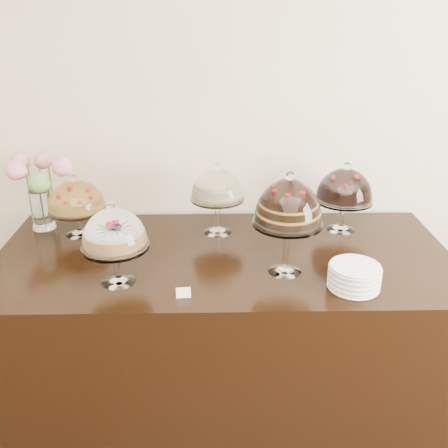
{
  "coord_description": "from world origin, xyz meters",
  "views": [
    {
      "loc": [
        -0.36,
        0.31,
        2.01
      ],
      "look_at": [
        -0.31,
        2.4,
        1.08
      ],
      "focal_mm": 40.0,
      "sensor_mm": 36.0,
      "label": 1
    }
  ],
  "objects_px": {
    "cake_stand_dark_choco": "(345,188)",
    "flower_vase": "(38,183)",
    "display_counter": "(224,331)",
    "cake_stand_sugar_sponge": "(114,232)",
    "plate_stack": "(354,277)",
    "cake_stand_fruit_tart": "(76,198)",
    "cake_stand_choco_layer": "(288,206)",
    "cake_stand_cheesecake": "(217,187)"
  },
  "relations": [
    {
      "from": "cake_stand_dark_choco",
      "to": "flower_vase",
      "type": "xyz_separation_m",
      "value": [
        -1.59,
        0.05,
        0.02
      ]
    },
    {
      "from": "display_counter",
      "to": "cake_stand_sugar_sponge",
      "type": "bearing_deg",
      "value": -151.35
    },
    {
      "from": "cake_stand_dark_choco",
      "to": "plate_stack",
      "type": "bearing_deg",
      "value": -98.24
    },
    {
      "from": "cake_stand_fruit_tart",
      "to": "plate_stack",
      "type": "distance_m",
      "value": 1.42
    },
    {
      "from": "cake_stand_sugar_sponge",
      "to": "cake_stand_fruit_tart",
      "type": "distance_m",
      "value": 0.58
    },
    {
      "from": "cake_stand_fruit_tart",
      "to": "flower_vase",
      "type": "relative_size",
      "value": 0.83
    },
    {
      "from": "plate_stack",
      "to": "flower_vase",
      "type": "bearing_deg",
      "value": 156.64
    },
    {
      "from": "cake_stand_sugar_sponge",
      "to": "cake_stand_choco_layer",
      "type": "bearing_deg",
      "value": 5.95
    },
    {
      "from": "cake_stand_cheesecake",
      "to": "cake_stand_choco_layer",
      "type": "bearing_deg",
      "value": -55.18
    },
    {
      "from": "display_counter",
      "to": "cake_stand_cheesecake",
      "type": "bearing_deg",
      "value": 96.27
    },
    {
      "from": "cake_stand_fruit_tart",
      "to": "display_counter",
      "type": "bearing_deg",
      "value": -18.09
    },
    {
      "from": "cake_stand_choco_layer",
      "to": "plate_stack",
      "type": "xyz_separation_m",
      "value": [
        0.27,
        -0.15,
        -0.27
      ]
    },
    {
      "from": "flower_vase",
      "to": "plate_stack",
      "type": "xyz_separation_m",
      "value": [
        1.51,
        -0.65,
        -0.2
      ]
    },
    {
      "from": "cake_stand_sugar_sponge",
      "to": "plate_stack",
      "type": "relative_size",
      "value": 1.75
    },
    {
      "from": "cake_stand_fruit_tart",
      "to": "plate_stack",
      "type": "relative_size",
      "value": 1.53
    },
    {
      "from": "display_counter",
      "to": "cake_stand_sugar_sponge",
      "type": "distance_m",
      "value": 0.86
    },
    {
      "from": "cake_stand_cheesecake",
      "to": "cake_stand_dark_choco",
      "type": "xyz_separation_m",
      "value": [
        0.66,
        0.02,
        -0.02
      ]
    },
    {
      "from": "cake_stand_sugar_sponge",
      "to": "flower_vase",
      "type": "bearing_deg",
      "value": 130.76
    },
    {
      "from": "cake_stand_sugar_sponge",
      "to": "cake_stand_dark_choco",
      "type": "bearing_deg",
      "value": 25.72
    },
    {
      "from": "cake_stand_fruit_tart",
      "to": "cake_stand_sugar_sponge",
      "type": "bearing_deg",
      "value": -60.0
    },
    {
      "from": "cake_stand_sugar_sponge",
      "to": "plate_stack",
      "type": "bearing_deg",
      "value": -4.03
    },
    {
      "from": "cake_stand_choco_layer",
      "to": "cake_stand_fruit_tart",
      "type": "bearing_deg",
      "value": 157.61
    },
    {
      "from": "cake_stand_sugar_sponge",
      "to": "cake_stand_fruit_tart",
      "type": "xyz_separation_m",
      "value": [
        -0.29,
        0.5,
        -0.04
      ]
    },
    {
      "from": "cake_stand_sugar_sponge",
      "to": "cake_stand_dark_choco",
      "type": "relative_size",
      "value": 1.01
    },
    {
      "from": "display_counter",
      "to": "plate_stack",
      "type": "relative_size",
      "value": 10.27
    },
    {
      "from": "cake_stand_dark_choco",
      "to": "cake_stand_sugar_sponge",
      "type": "bearing_deg",
      "value": -154.28
    },
    {
      "from": "cake_stand_cheesecake",
      "to": "flower_vase",
      "type": "height_order",
      "value": "flower_vase"
    },
    {
      "from": "cake_stand_dark_choco",
      "to": "plate_stack",
      "type": "distance_m",
      "value": 0.63
    },
    {
      "from": "cake_stand_cheesecake",
      "to": "cake_stand_fruit_tart",
      "type": "bearing_deg",
      "value": -179.14
    },
    {
      "from": "plate_stack",
      "to": "cake_stand_choco_layer",
      "type": "bearing_deg",
      "value": 151.63
    },
    {
      "from": "cake_stand_sugar_sponge",
      "to": "cake_stand_cheesecake",
      "type": "xyz_separation_m",
      "value": [
        0.43,
        0.51,
        0.01
      ]
    },
    {
      "from": "cake_stand_choco_layer",
      "to": "plate_stack",
      "type": "height_order",
      "value": "cake_stand_choco_layer"
    },
    {
      "from": "cake_stand_sugar_sponge",
      "to": "flower_vase",
      "type": "relative_size",
      "value": 0.95
    },
    {
      "from": "display_counter",
      "to": "flower_vase",
      "type": "bearing_deg",
      "value": 161.19
    },
    {
      "from": "display_counter",
      "to": "cake_stand_dark_choco",
      "type": "relative_size",
      "value": 5.92
    },
    {
      "from": "cake_stand_dark_choco",
      "to": "cake_stand_fruit_tart",
      "type": "xyz_separation_m",
      "value": [
        -1.38,
        -0.03,
        -0.03
      ]
    },
    {
      "from": "cake_stand_choco_layer",
      "to": "cake_stand_cheesecake",
      "type": "relative_size",
      "value": 1.23
    },
    {
      "from": "cake_stand_sugar_sponge",
      "to": "plate_stack",
      "type": "distance_m",
      "value": 1.03
    },
    {
      "from": "display_counter",
      "to": "cake_stand_dark_choco",
      "type": "bearing_deg",
      "value": 23.49
    },
    {
      "from": "cake_stand_sugar_sponge",
      "to": "cake_stand_choco_layer",
      "type": "distance_m",
      "value": 0.74
    },
    {
      "from": "cake_stand_choco_layer",
      "to": "flower_vase",
      "type": "height_order",
      "value": "cake_stand_choco_layer"
    },
    {
      "from": "cake_stand_cheesecake",
      "to": "plate_stack",
      "type": "height_order",
      "value": "cake_stand_cheesecake"
    }
  ]
}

